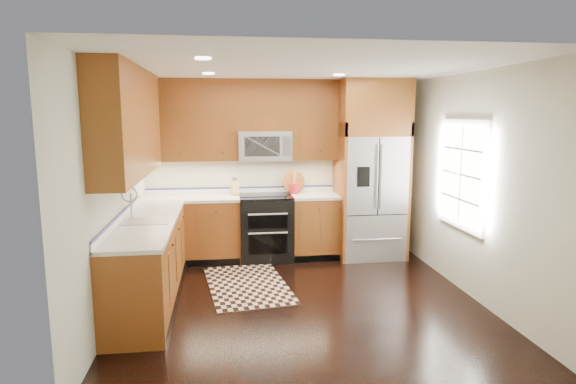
{
  "coord_description": "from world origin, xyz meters",
  "views": [
    {
      "loc": [
        -0.84,
        -5.17,
        2.12
      ],
      "look_at": [
        -0.07,
        0.6,
        1.17
      ],
      "focal_mm": 30.0,
      "sensor_mm": 36.0,
      "label": 1
    }
  ],
  "objects": [
    {
      "name": "window",
      "position": [
        1.98,
        0.2,
        1.4
      ],
      "size": [
        0.04,
        1.1,
        1.3
      ],
      "color": "white",
      "rests_on": "ground"
    },
    {
      "name": "upper_cabinets",
      "position": [
        -1.15,
        1.09,
        2.02
      ],
      "size": [
        2.85,
        3.0,
        1.15
      ],
      "color": "brown",
      "rests_on": "ground"
    },
    {
      "name": "countertop",
      "position": [
        -1.09,
        1.01,
        0.92
      ],
      "size": [
        2.86,
        3.01,
        0.04
      ],
      "color": "white",
      "rests_on": "base_cabinets"
    },
    {
      "name": "wall_right",
      "position": [
        2.0,
        0.0,
        1.3
      ],
      "size": [
        0.02,
        4.0,
        2.6
      ],
      "primitive_type": "cube",
      "color": "#B0B3A1",
      "rests_on": "ground"
    },
    {
      "name": "base_cabinets",
      "position": [
        -1.23,
        0.9,
        0.45
      ],
      "size": [
        2.85,
        3.0,
        0.9
      ],
      "color": "brown",
      "rests_on": "ground"
    },
    {
      "name": "microwave",
      "position": [
        -0.25,
        1.8,
        1.66
      ],
      "size": [
        0.76,
        0.4,
        0.42
      ],
      "color": "#B2B2B7",
      "rests_on": "ground"
    },
    {
      "name": "sink_faucet",
      "position": [
        -1.73,
        0.23,
        0.99
      ],
      "size": [
        0.54,
        0.44,
        0.37
      ],
      "color": "#B2B2B7",
      "rests_on": "countertop"
    },
    {
      "name": "wall_left",
      "position": [
        -2.0,
        0.0,
        1.3
      ],
      "size": [
        0.02,
        4.0,
        2.6
      ],
      "primitive_type": "cube",
      "color": "#B0B3A1",
      "rests_on": "ground"
    },
    {
      "name": "cutting_board",
      "position": [
        0.19,
        1.86,
        0.95
      ],
      "size": [
        0.41,
        0.41,
        0.02
      ],
      "primitive_type": "cylinder",
      "rotation": [
        0.0,
        0.0,
        0.22
      ],
      "color": "brown",
      "rests_on": "countertop"
    },
    {
      "name": "rug",
      "position": [
        -0.58,
        0.58,
        0.01
      ],
      "size": [
        1.14,
        1.68,
        0.01
      ],
      "primitive_type": "cube",
      "rotation": [
        0.0,
        0.0,
        0.13
      ],
      "color": "black",
      "rests_on": "ground"
    },
    {
      "name": "range",
      "position": [
        -0.25,
        1.67,
        0.47
      ],
      "size": [
        0.76,
        0.67,
        0.95
      ],
      "color": "black",
      "rests_on": "ground"
    },
    {
      "name": "ground",
      "position": [
        0.0,
        0.0,
        0.0
      ],
      "size": [
        4.0,
        4.0,
        0.0
      ],
      "primitive_type": "plane",
      "color": "black",
      "rests_on": "ground"
    },
    {
      "name": "refrigerator",
      "position": [
        1.3,
        1.63,
        1.3
      ],
      "size": [
        0.98,
        0.75,
        2.6
      ],
      "color": "#B2B2B7",
      "rests_on": "ground"
    },
    {
      "name": "knife_block",
      "position": [
        -0.69,
        1.83,
        1.05
      ],
      "size": [
        0.13,
        0.15,
        0.26
      ],
      "color": "tan",
      "rests_on": "countertop"
    },
    {
      "name": "utensil_crock",
      "position": [
        0.19,
        1.79,
        1.06
      ],
      "size": [
        0.15,
        0.15,
        0.34
      ],
      "color": "#B61626",
      "rests_on": "countertop"
    },
    {
      "name": "wall_back",
      "position": [
        0.0,
        2.0,
        1.3
      ],
      "size": [
        4.0,
        0.02,
        2.6
      ],
      "primitive_type": "cube",
      "color": "#B0B3A1",
      "rests_on": "ground"
    }
  ]
}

